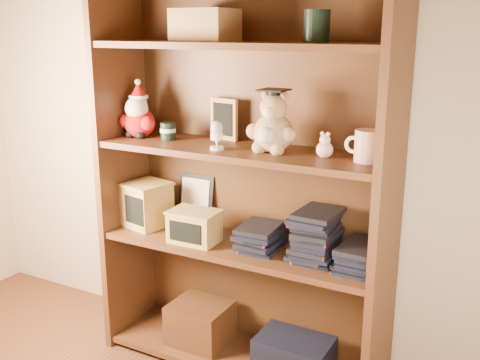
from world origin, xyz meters
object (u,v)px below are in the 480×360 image
object	(u,v)px
grad_teddy_bear	(272,128)
treats_box	(147,204)
bookcase	(245,187)
teacher_mug	(367,146)

from	to	relation	value
grad_teddy_bear	treats_box	bearing A→B (deg)	179.39
bookcase	treats_box	size ratio (longest dim) A/B	7.44
bookcase	teacher_mug	size ratio (longest dim) A/B	12.65
treats_box	bookcase	bearing A→B (deg)	6.31
bookcase	grad_teddy_bear	bearing A→B (deg)	-21.97
bookcase	treats_box	distance (m)	0.49
grad_teddy_bear	treats_box	world-z (taller)	grad_teddy_bear
grad_teddy_bear	treats_box	xyz separation A→B (m)	(-0.61, 0.01, -0.39)
teacher_mug	grad_teddy_bear	bearing A→B (deg)	-178.83
teacher_mug	treats_box	xyz separation A→B (m)	(-0.96, -0.00, -0.36)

